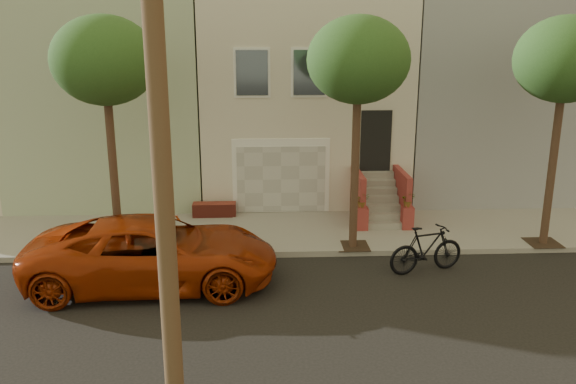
{
  "coord_description": "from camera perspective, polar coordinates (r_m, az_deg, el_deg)",
  "views": [
    {
      "loc": [
        -1.57,
        -11.54,
        6.05
      ],
      "look_at": [
        -0.87,
        3.0,
        2.01
      ],
      "focal_mm": 36.57,
      "sensor_mm": 36.0,
      "label": 1
    }
  ],
  "objects": [
    {
      "name": "motorcycle",
      "position": [
        15.5,
        13.31,
        -5.43
      ],
      "size": [
        2.16,
        1.14,
        1.25
      ],
      "primitive_type": "imported",
      "rotation": [
        0.0,
        0.0,
        1.85
      ],
      "color": "black",
      "rests_on": "ground"
    },
    {
      "name": "tree_left",
      "position": [
        15.95,
        -17.4,
        11.96
      ],
      "size": [
        2.7,
        2.57,
        6.3
      ],
      "color": "#2D2116",
      "rests_on": "sidewalk"
    },
    {
      "name": "ground",
      "position": [
        13.12,
        4.54,
        -12.01
      ],
      "size": [
        90.0,
        90.0,
        0.0
      ],
      "primitive_type": "plane",
      "color": "black",
      "rests_on": "ground"
    },
    {
      "name": "tree_right",
      "position": [
        17.44,
        25.36,
        11.44
      ],
      "size": [
        2.7,
        2.57,
        6.3
      ],
      "color": "#2D2116",
      "rests_on": "sidewalk"
    },
    {
      "name": "house_row",
      "position": [
        22.91,
        1.21,
        9.46
      ],
      "size": [
        33.1,
        11.7,
        7.0
      ],
      "color": "beige",
      "rests_on": "sidewalk"
    },
    {
      "name": "tree_mid",
      "position": [
        15.67,
        6.86,
        12.49
      ],
      "size": [
        2.7,
        2.57,
        6.3
      ],
      "color": "#2D2116",
      "rests_on": "sidewalk"
    },
    {
      "name": "pickup_truck",
      "position": [
        14.67,
        -12.94,
        -5.74
      ],
      "size": [
        6.06,
        2.92,
        1.66
      ],
      "primitive_type": "imported",
      "rotation": [
        0.0,
        0.0,
        1.6
      ],
      "color": "#932908",
      "rests_on": "ground"
    },
    {
      "name": "sidewalk",
      "position": [
        17.98,
        2.42,
        -3.93
      ],
      "size": [
        40.0,
        3.7,
        0.15
      ],
      "primitive_type": "cube",
      "color": "gray",
      "rests_on": "ground"
    }
  ]
}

